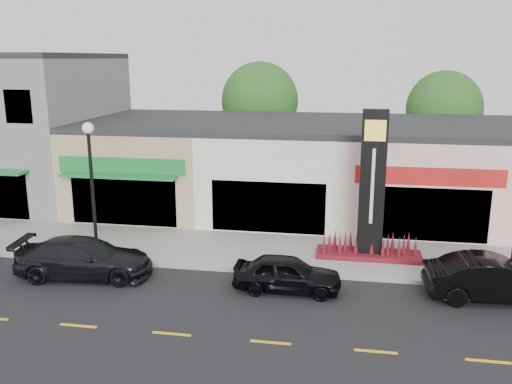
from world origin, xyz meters
TOP-DOWN VIEW (x-y plane):
  - ground at (0.00, 0.00)m, footprint 120.00×120.00m
  - sidewalk at (0.00, 4.35)m, footprint 52.00×4.30m
  - curb at (0.00, 2.10)m, footprint 52.00×0.20m
  - building_grey_2story at (-18.00, 11.48)m, footprint 12.00×10.95m
  - shop_beige at (-8.50, 11.46)m, footprint 7.00×10.85m
  - shop_cream at (-1.50, 11.47)m, footprint 7.00×10.01m
  - shop_pink_w at (5.50, 11.47)m, footprint 7.00×10.01m
  - tree_rear_west at (-4.00, 19.50)m, footprint 5.20×5.20m
  - tree_rear_mid at (8.00, 19.50)m, footprint 4.80×4.80m
  - lamp_west_near at (-8.00, 2.50)m, footprint 0.44×0.44m
  - pylon_sign at (3.00, 4.20)m, footprint 4.20×1.30m
  - car_dark_sedan at (-7.62, 0.69)m, footprint 2.59×5.27m
  - car_black_sedan at (0.06, 0.69)m, footprint 1.56×3.82m
  - car_black_conv at (7.09, 1.13)m, footprint 1.90×4.70m

SIDE VIEW (x-z plane):
  - ground at x=0.00m, z-range 0.00..0.00m
  - sidewalk at x=0.00m, z-range 0.00..0.15m
  - curb at x=0.00m, z-range 0.00..0.15m
  - car_black_sedan at x=0.06m, z-range 0.00..1.30m
  - car_dark_sedan at x=-7.62m, z-range 0.00..1.47m
  - car_black_conv at x=7.09m, z-range 0.00..1.52m
  - pylon_sign at x=3.00m, z-range -0.73..5.27m
  - shop_cream at x=-1.50m, z-range 0.00..4.80m
  - shop_pink_w at x=5.50m, z-range 0.00..4.80m
  - shop_beige at x=-8.50m, z-range 0.00..4.80m
  - lamp_west_near at x=-8.00m, z-range 0.74..6.21m
  - building_grey_2story at x=-18.00m, z-range -0.01..8.29m
  - tree_rear_mid at x=8.00m, z-range 1.24..8.53m
  - tree_rear_west at x=-4.00m, z-range 1.30..9.13m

